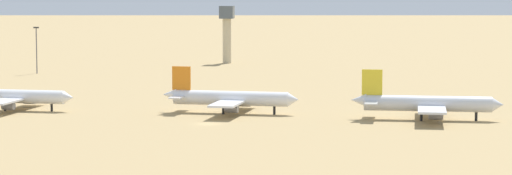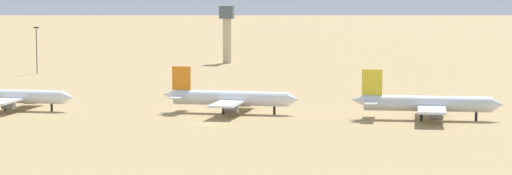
{
  "view_description": "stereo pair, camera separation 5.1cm",
  "coord_description": "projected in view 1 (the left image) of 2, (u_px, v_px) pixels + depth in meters",
  "views": [
    {
      "loc": [
        39.28,
        -224.76,
        30.18
      ],
      "look_at": [
        8.09,
        20.6,
        6.0
      ],
      "focal_mm": 75.28,
      "sensor_mm": 36.0,
      "label": 1
    },
    {
      "loc": [
        39.33,
        -224.76,
        30.18
      ],
      "look_at": [
        8.09,
        20.6,
        6.0
      ],
      "focal_mm": 75.28,
      "sensor_mm": 36.0,
      "label": 2
    }
  ],
  "objects": [
    {
      "name": "light_pole_mid",
      "position": [
        36.0,
        47.0,
        357.21
      ],
      "size": [
        1.8,
        0.5,
        15.6
      ],
      "color": "#59595E",
      "rests_on": "ground"
    },
    {
      "name": "ground",
      "position": [
        207.0,
        124.0,
        229.78
      ],
      "size": [
        4000.0,
        4000.0,
        0.0
      ],
      "primitive_type": "plane",
      "color": "tan"
    },
    {
      "name": "parked_jet_orange_3",
      "position": [
        12.0,
        96.0,
        254.31
      ],
      "size": [
        30.98,
        26.13,
        10.23
      ],
      "rotation": [
        0.0,
        0.0,
        -0.08
      ],
      "color": "white",
      "rests_on": "ground"
    },
    {
      "name": "parked_jet_orange_4",
      "position": [
        229.0,
        98.0,
        248.34
      ],
      "size": [
        32.61,
        27.53,
        10.76
      ],
      "rotation": [
        0.0,
        0.0,
        -0.09
      ],
      "color": "white",
      "rests_on": "ground"
    },
    {
      "name": "parked_jet_yellow_5",
      "position": [
        426.0,
        104.0,
        236.37
      ],
      "size": [
        33.44,
        28.01,
        11.07
      ],
      "rotation": [
        0.0,
        0.0,
        -0.02
      ],
      "color": "silver",
      "rests_on": "ground"
    },
    {
      "name": "control_tower",
      "position": [
        227.0,
        29.0,
        403.02
      ],
      "size": [
        5.2,
        5.2,
        21.58
      ],
      "color": "#C6B793",
      "rests_on": "ground"
    }
  ]
}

